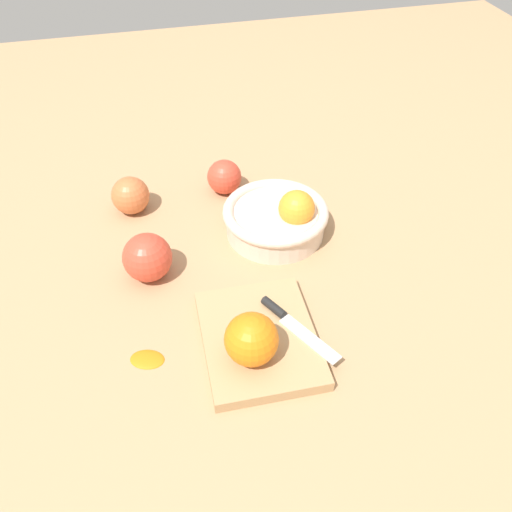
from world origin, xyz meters
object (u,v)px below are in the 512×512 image
apple_mid_left (224,177)px  apple_front_left (147,257)px  cutting_board (261,338)px  orange_on_board (251,339)px  apple_front_left_2 (130,195)px  bowl (278,218)px  knife (289,321)px

apple_mid_left → apple_front_left: bearing=-39.6°
apple_front_left → cutting_board: bearing=38.3°
orange_on_board → apple_front_left_2: orange_on_board is taller
bowl → orange_on_board: same height
knife → apple_front_left_2: 0.42m
bowl → apple_mid_left: bowl is taller
cutting_board → apple_mid_left: 0.40m
cutting_board → apple_front_left_2: bearing=-156.7°
orange_on_board → apple_front_left_2: 0.44m
bowl → apple_front_left: 0.25m
bowl → orange_on_board: 0.31m
apple_mid_left → cutting_board: bearing=-3.7°
orange_on_board → apple_mid_left: 0.44m
bowl → apple_mid_left: bearing=-156.0°
apple_front_left → apple_front_left_2: (-0.19, -0.01, -0.01)m
bowl → knife: bowl is taller
bowl → cutting_board: bearing=-21.1°
apple_mid_left → apple_front_left_2: (0.02, -0.19, 0.00)m
bowl → apple_mid_left: size_ratio=2.79×
cutting_board → apple_mid_left: apple_mid_left is taller
bowl → knife: 0.24m
cutting_board → orange_on_board: (0.04, -0.02, 0.05)m
bowl → cutting_board: (0.24, -0.09, -0.03)m
knife → apple_front_left: (-0.18, -0.20, 0.02)m
bowl → apple_front_left: (0.06, -0.24, 0.01)m
knife → apple_front_left_2: size_ratio=1.98×
orange_on_board → apple_front_left: bearing=-150.8°
orange_on_board → apple_front_left: orange_on_board is taller
orange_on_board → cutting_board: bearing=147.3°
cutting_board → apple_front_left_2: (-0.38, -0.16, 0.03)m
bowl → apple_front_left: size_ratio=2.32×
apple_mid_left → apple_front_left: apple_front_left is taller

